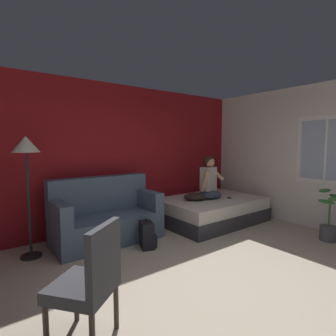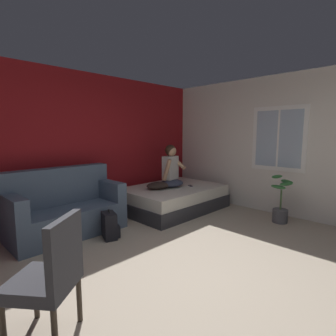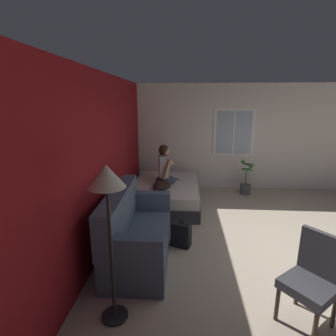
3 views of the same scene
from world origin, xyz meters
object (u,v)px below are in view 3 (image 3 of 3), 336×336
at_px(bed, 166,193).
at_px(backpack, 181,234).
at_px(potted_plant, 246,182).
at_px(throw_pillow, 162,185).
at_px(side_chair, 313,277).
at_px(couch, 135,233).
at_px(cell_phone, 176,179).
at_px(floor_lamp, 108,192).
at_px(person_seated, 165,168).

height_order(bed, backpack, bed).
bearing_deg(bed, potted_plant, -68.63).
bearing_deg(potted_plant, throw_pillow, 119.43).
bearing_deg(bed, side_chair, -151.30).
height_order(couch, potted_plant, couch).
bearing_deg(cell_phone, backpack, 35.39).
relative_size(side_chair, floor_lamp, 0.58).
distance_m(bed, person_seated, 0.60).
distance_m(bed, floor_lamp, 3.51).
distance_m(side_chair, floor_lamp, 2.24).
distance_m(cell_phone, floor_lamp, 3.76).
height_order(person_seated, cell_phone, person_seated).
distance_m(side_chair, throw_pillow, 3.35).
bearing_deg(floor_lamp, backpack, -24.63).
distance_m(couch, person_seated, 2.20).
height_order(side_chair, potted_plant, side_chair).
relative_size(person_seated, backpack, 1.91).
bearing_deg(floor_lamp, side_chair, -87.22).
distance_m(backpack, floor_lamp, 2.06).
xyz_separation_m(bed, backpack, (-1.79, -0.38, -0.04)).
relative_size(bed, throw_pillow, 4.34).
height_order(person_seated, floor_lamp, floor_lamp).
xyz_separation_m(person_seated, floor_lamp, (-3.26, 0.28, 0.59)).
bearing_deg(couch, cell_phone, -11.58).
distance_m(couch, floor_lamp, 1.53).
xyz_separation_m(side_chair, potted_plant, (3.94, -0.19, -0.23)).
bearing_deg(couch, backpack, -60.59).
xyz_separation_m(side_chair, cell_phone, (3.50, 1.53, -0.05)).
bearing_deg(bed, cell_phone, -34.19).
xyz_separation_m(cell_phone, potted_plant, (0.44, -1.72, -0.18)).
distance_m(backpack, throw_pillow, 1.53).
xyz_separation_m(couch, throw_pillow, (1.80, -0.23, 0.16)).
distance_m(couch, backpack, 0.80).
xyz_separation_m(throw_pillow, floor_lamp, (-2.92, 0.25, 0.88)).
bearing_deg(floor_lamp, person_seated, -4.89).
bearing_deg(person_seated, throw_pillow, 174.87).
bearing_deg(cell_phone, floor_lamp, 22.64).
bearing_deg(backpack, floor_lamp, 155.37).
bearing_deg(cell_phone, throw_pillow, 8.99).
relative_size(couch, person_seated, 1.96).
bearing_deg(side_chair, backpack, 44.32).
height_order(backpack, throw_pillow, throw_pillow).
bearing_deg(couch, side_chair, -116.57).
distance_m(side_chair, cell_phone, 3.82).
distance_m(side_chair, potted_plant, 3.96).
bearing_deg(cell_phone, potted_plant, 135.35).
relative_size(side_chair, potted_plant, 1.15).
bearing_deg(potted_plant, floor_lamp, 150.98).
height_order(backpack, floor_lamp, floor_lamp).
height_order(floor_lamp, potted_plant, floor_lamp).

